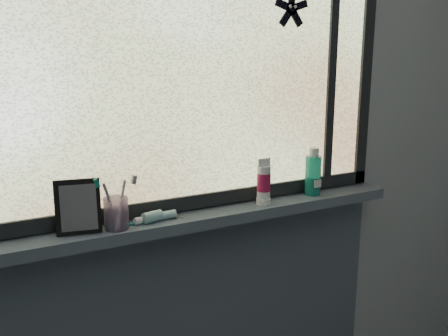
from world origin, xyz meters
TOP-DOWN VIEW (x-y plane):
  - wall_back at (0.00, 1.30)m, footprint 3.00×0.01m
  - windowsill at (0.00, 1.23)m, footprint 1.62×0.14m
  - window_pane at (0.00, 1.28)m, footprint 1.50×0.01m
  - frame_bottom at (0.00, 1.28)m, footprint 1.60×0.03m
  - frame_right at (0.78, 1.28)m, footprint 0.05×0.03m
  - frame_mullion at (0.60, 1.28)m, footprint 0.03×0.03m
  - starfish_sticker at (0.40, 1.27)m, footprint 0.15×0.02m
  - vanity_mirror at (-0.41, 1.23)m, footprint 0.15×0.09m
  - toothpaste_tube at (-0.15, 1.22)m, footprint 0.21×0.07m
  - toothbrush_cup at (-0.29, 1.21)m, footprint 0.08×0.08m
  - toothbrush_lying at (-0.24, 1.22)m, footprint 0.19×0.05m
  - mouthwash_bottle at (0.50, 1.23)m, footprint 0.07×0.07m
  - cream_tube at (0.26, 1.22)m, footprint 0.05×0.05m

SIDE VIEW (x-z plane):
  - windowsill at x=0.00m, z-range 0.98..1.02m
  - toothbrush_lying at x=-0.24m, z-range 1.02..1.03m
  - toothpaste_tube at x=-0.15m, z-range 1.02..1.06m
  - frame_bottom at x=0.00m, z-range 1.02..1.07m
  - toothbrush_cup at x=-0.29m, z-range 1.02..1.12m
  - vanity_mirror at x=-0.41m, z-range 1.02..1.19m
  - cream_tube at x=0.26m, z-range 1.05..1.17m
  - mouthwash_bottle at x=0.50m, z-range 1.04..1.19m
  - wall_back at x=0.00m, z-range 0.00..2.50m
  - frame_right at x=0.78m, z-range 0.98..2.08m
  - window_pane at x=0.00m, z-range 1.03..2.03m
  - frame_mullion at x=0.60m, z-range 1.03..2.03m
  - starfish_sticker at x=0.40m, z-range 1.65..1.79m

